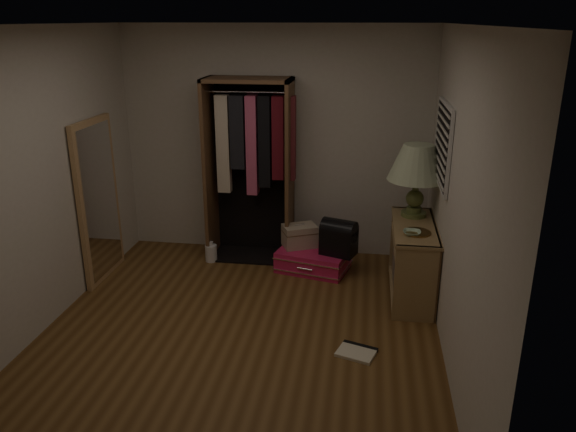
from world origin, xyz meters
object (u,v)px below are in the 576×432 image
at_px(console_bookshelf, 412,257).
at_px(black_bag, 339,236).
at_px(train_case, 300,236).
at_px(open_wardrobe, 252,155).
at_px(table_lamp, 417,164).
at_px(white_jug, 211,253).
at_px(floor_mirror, 99,201).
at_px(pink_suitcase, 313,259).

bearing_deg(console_bookshelf, black_bag, 154.33).
distance_m(console_bookshelf, train_case, 1.30).
bearing_deg(open_wardrobe, table_lamp, -15.40).
bearing_deg(white_jug, table_lamp, -6.33).
relative_size(table_lamp, white_jug, 3.10).
distance_m(floor_mirror, white_jug, 1.38).
height_order(console_bookshelf, open_wardrobe, open_wardrobe).
relative_size(console_bookshelf, white_jug, 4.72).
distance_m(console_bookshelf, pink_suitcase, 1.15).
bearing_deg(open_wardrobe, train_case, -20.50).
height_order(pink_suitcase, train_case, train_case).
height_order(train_case, black_bag, black_bag).
relative_size(pink_suitcase, table_lamp, 1.18).
xyz_separation_m(floor_mirror, black_bag, (2.49, 0.40, -0.41)).
xyz_separation_m(console_bookshelf, floor_mirror, (-3.24, -0.04, 0.46)).
bearing_deg(console_bookshelf, white_jug, 167.55).
distance_m(console_bookshelf, black_bag, 0.83).
xyz_separation_m(pink_suitcase, black_bag, (0.28, -0.07, 0.32)).
bearing_deg(floor_mirror, train_case, 15.28).
relative_size(pink_suitcase, train_case, 1.98).
relative_size(console_bookshelf, train_case, 2.55).
bearing_deg(white_jug, black_bag, -5.01).
bearing_deg(train_case, white_jug, 156.91).
height_order(floor_mirror, table_lamp, floor_mirror).
relative_size(open_wardrobe, black_bag, 4.86).
relative_size(console_bookshelf, pink_suitcase, 1.29).
bearing_deg(floor_mirror, white_jug, 27.32).
bearing_deg(pink_suitcase, black_bag, -1.60).
bearing_deg(black_bag, floor_mirror, -151.22).
distance_m(pink_suitcase, black_bag, 0.43).
bearing_deg(white_jug, floor_mirror, -152.68).
height_order(open_wardrobe, table_lamp, open_wardrobe).
height_order(floor_mirror, white_jug, floor_mirror).
distance_m(open_wardrobe, pink_suitcase, 1.35).
distance_m(pink_suitcase, table_lamp, 1.57).
relative_size(train_case, white_jug, 1.85).
xyz_separation_m(console_bookshelf, pink_suitcase, (-1.03, 0.44, -0.28)).
distance_m(floor_mirror, pink_suitcase, 2.38).
bearing_deg(train_case, open_wardrobe, 134.79).
xyz_separation_m(console_bookshelf, white_jug, (-2.21, 0.49, -0.29)).
xyz_separation_m(train_case, table_lamp, (1.20, -0.27, 0.93)).
relative_size(floor_mirror, pink_suitcase, 1.96).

